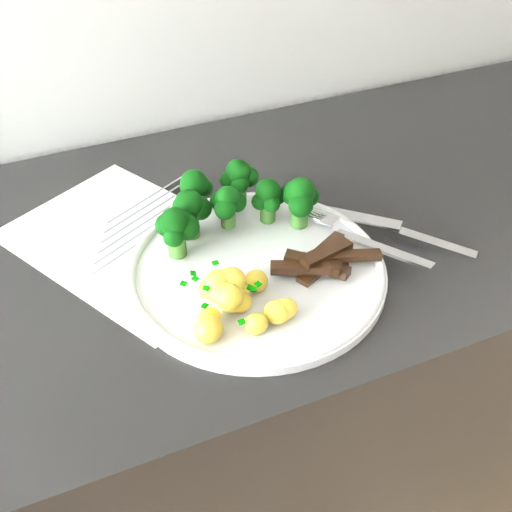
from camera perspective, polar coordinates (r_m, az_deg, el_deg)
name	(u,v)px	position (r m, az deg, el deg)	size (l,w,h in m)	color
counter	(217,437)	(1.14, -3.52, -15.83)	(2.30, 0.57, 0.86)	black
recipe_paper	(132,241)	(0.83, -11.05, 1.34)	(0.34, 0.38, 0.00)	silver
plate	(256,269)	(0.76, 0.00, -1.21)	(0.31, 0.31, 0.02)	white
broccoli	(230,201)	(0.80, -2.34, 4.93)	(0.21, 0.12, 0.08)	#346321
potatoes	(233,297)	(0.70, -2.04, -3.69)	(0.12, 0.10, 0.05)	yellow
beef_strips	(321,260)	(0.76, 5.86, -0.38)	(0.14, 0.08, 0.03)	black
fork	(363,239)	(0.80, 9.55, 1.51)	(0.11, 0.18, 0.02)	silver
knife	(410,236)	(0.84, 13.58, 1.73)	(0.16, 0.18, 0.03)	silver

